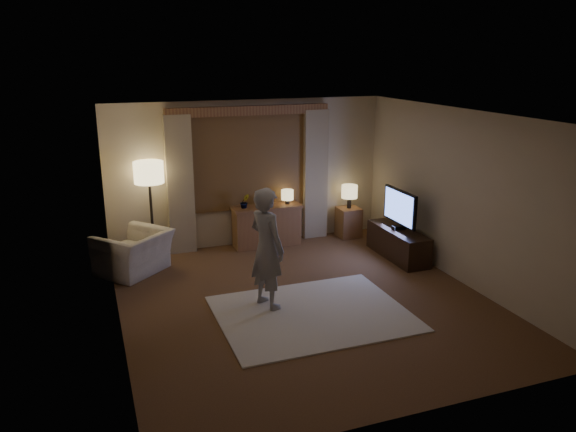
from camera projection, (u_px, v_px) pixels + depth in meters
name	position (u px, v px, depth m)	size (l,w,h in m)	color
room	(293.00, 202.00, 7.99)	(5.04, 5.54, 2.64)	brown
rug	(312.00, 313.00, 7.52)	(2.50, 2.00, 0.02)	beige
sideboard	(267.00, 227.00, 10.15)	(1.20, 0.40, 0.70)	brown
picture_frame	(266.00, 203.00, 10.02)	(0.16, 0.02, 0.20)	brown
plant	(245.00, 202.00, 9.87)	(0.17, 0.13, 0.30)	#999999
table_lamp_sideboard	(287.00, 195.00, 10.12)	(0.22, 0.22, 0.30)	black
floor_lamp	(149.00, 178.00, 9.19)	(0.49, 0.49, 1.67)	black
armchair	(134.00, 253.00, 8.87)	(1.03, 0.90, 0.67)	beige
side_table	(349.00, 222.00, 10.65)	(0.40, 0.40, 0.56)	brown
table_lamp_side	(349.00, 192.00, 10.49)	(0.30, 0.30, 0.44)	black
tv_stand	(398.00, 243.00, 9.56)	(0.45, 1.40, 0.50)	black
tv	(400.00, 208.00, 9.39)	(0.23, 0.94, 0.68)	black
person	(267.00, 248.00, 7.52)	(0.61, 0.40, 1.67)	#9A948E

